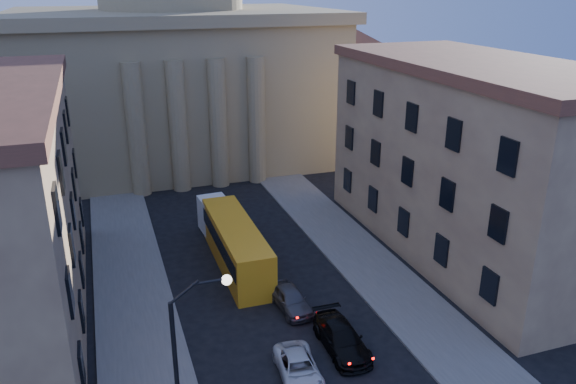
{
  "coord_description": "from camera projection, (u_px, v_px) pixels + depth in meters",
  "views": [
    {
      "loc": [
        -9.37,
        -11.66,
        19.86
      ],
      "look_at": [
        0.67,
        17.41,
        8.34
      ],
      "focal_mm": 35.0,
      "sensor_mm": 36.0,
      "label": 1
    }
  ],
  "objects": [
    {
      "name": "sidewalk_left",
      "position": [
        140.0,
        336.0,
        33.46
      ],
      "size": [
        5.0,
        60.0,
        0.15
      ],
      "primitive_type": "cube",
      "color": "#615E59",
      "rests_on": "ground"
    },
    {
      "name": "sidewalk_right",
      "position": [
        392.0,
        288.0,
        38.66
      ],
      "size": [
        5.0,
        60.0,
        0.15
      ],
      "primitive_type": "cube",
      "color": "#615E59",
      "rests_on": "ground"
    },
    {
      "name": "church",
      "position": [
        176.0,
        56.0,
        65.09
      ],
      "size": [
        68.02,
        28.76,
        36.6
      ],
      "color": "#93825A",
      "rests_on": "ground"
    },
    {
      "name": "building_right",
      "position": [
        473.0,
        158.0,
        42.22
      ],
      "size": [
        11.6,
        26.6,
        14.7
      ],
      "color": "tan",
      "rests_on": "ground"
    },
    {
      "name": "street_lamp",
      "position": [
        188.0,
        357.0,
        23.25
      ],
      "size": [
        2.62,
        0.44,
        8.83
      ],
      "color": "black",
      "rests_on": "ground"
    },
    {
      "name": "car_left_mid",
      "position": [
        299.0,
        368.0,
        29.8
      ],
      "size": [
        2.49,
        4.64,
        1.24
      ],
      "primitive_type": "imported",
      "rotation": [
        0.0,
        0.0,
        -0.1
      ],
      "color": "silver",
      "rests_on": "ground"
    },
    {
      "name": "car_right_mid",
      "position": [
        342.0,
        338.0,
        32.12
      ],
      "size": [
        2.19,
        5.21,
        1.5
      ],
      "primitive_type": "imported",
      "rotation": [
        0.0,
        0.0,
        -0.02
      ],
      "color": "black",
      "rests_on": "ground"
    },
    {
      "name": "car_right_far",
      "position": [
        290.0,
        299.0,
        36.13
      ],
      "size": [
        2.04,
        4.41,
        1.46
      ],
      "primitive_type": "imported",
      "rotation": [
        0.0,
        0.0,
        0.07
      ],
      "color": "#48474C",
      "rests_on": "ground"
    },
    {
      "name": "car_right_distant",
      "position": [
        246.0,
        235.0,
        45.13
      ],
      "size": [
        2.06,
        4.89,
        1.57
      ],
      "primitive_type": "imported",
      "rotation": [
        0.0,
        0.0,
        -0.09
      ],
      "color": "black",
      "rests_on": "ground"
    },
    {
      "name": "city_bus",
      "position": [
        236.0,
        244.0,
        41.36
      ],
      "size": [
        2.81,
        11.83,
        3.33
      ],
      "rotation": [
        0.0,
        0.0,
        -0.01
      ],
      "color": "#F3A31B",
      "rests_on": "ground"
    },
    {
      "name": "box_truck",
      "position": [
        219.0,
        223.0,
        45.82
      ],
      "size": [
        2.53,
        5.69,
        3.05
      ],
      "rotation": [
        0.0,
        0.0,
        0.07
      ],
      "color": "silver",
      "rests_on": "ground"
    }
  ]
}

